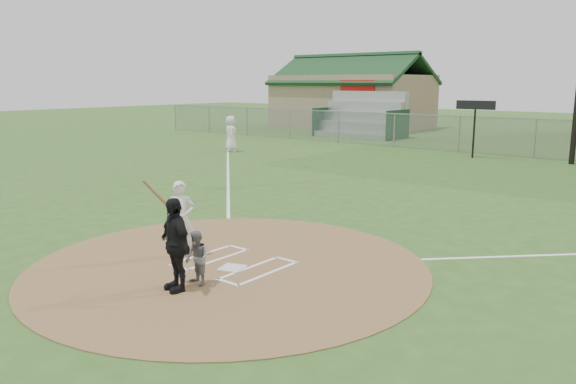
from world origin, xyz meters
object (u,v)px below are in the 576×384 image
Objects in this scene: home_plate at (232,268)px; catcher at (197,258)px; umpire at (175,244)px; batter_at_plate at (181,219)px; ondeck_player at (231,134)px.

catcher is at bearing -82.81° from home_plate.
home_plate is 1.21m from catcher.
batter_at_plate is at bearing 151.41° from umpire.
batter_at_plate reaches higher than umpire.
ondeck_player reaches higher than umpire.
home_plate is 1.72m from batter_at_plate.
umpire is (0.03, -1.51, 0.86)m from home_plate.
batter_at_plate reaches higher than catcher.
home_plate is at bearing 2.66° from batter_at_plate.
catcher is at bearing 90.48° from umpire.
home_plate is 0.27× the size of umpire.
batter_at_plate is at bearing 161.31° from catcher.
home_plate is 1.74m from umpire.
ondeck_player reaches higher than home_plate.
ondeck_player reaches higher than catcher.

